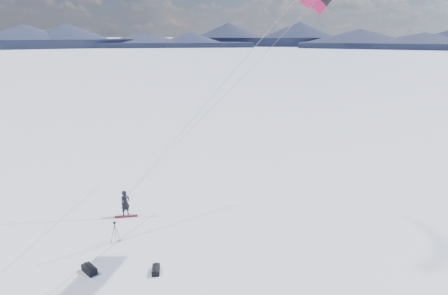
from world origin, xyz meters
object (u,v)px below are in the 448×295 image
Objects in this scene: snowkiter at (126,215)px; gear_bag_a at (89,269)px; gear_bag_b at (156,270)px; tripod at (115,229)px; snowboard at (126,217)px.

snowkiter is 6.29m from gear_bag_a.
gear_bag_a reaches higher than gear_bag_b.
snowkiter is at bearing 107.06° from tripod.
gear_bag_a is (3.05, -5.17, 0.16)m from snowboard.
gear_bag_b is at bearing 44.01° from gear_bag_a.
snowboard is 1.78× the size of gear_bag_b.
snowkiter is 1.79× the size of gear_bag_a.
gear_bag_a is 1.15× the size of gear_bag_b.
gear_bag_a reaches higher than snowboard.
snowkiter is 1.16× the size of snowboard.
gear_bag_a is 3.39m from gear_bag_b.
gear_bag_b is at bearing -106.00° from snowkiter.
gear_bag_b is (4.06, -0.89, -0.65)m from tripod.
tripod is at bearing 124.25° from gear_bag_a.
gear_bag_b reaches higher than snowboard.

